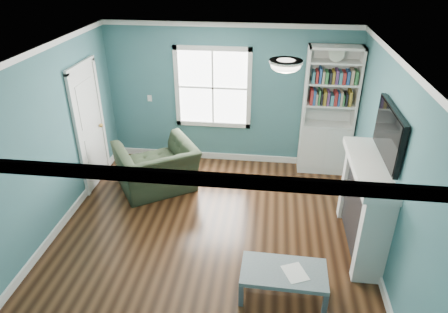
# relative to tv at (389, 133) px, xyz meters

# --- Properties ---
(floor) EXTENTS (5.00, 5.00, 0.00)m
(floor) POSITION_rel_tv_xyz_m (-2.20, -0.20, -1.72)
(floor) COLOR black
(floor) RESTS_ON ground
(room_walls) EXTENTS (5.00, 5.00, 5.00)m
(room_walls) POSITION_rel_tv_xyz_m (-2.20, -0.20, -0.14)
(room_walls) COLOR #39656F
(room_walls) RESTS_ON ground
(trim) EXTENTS (4.50, 5.00, 2.60)m
(trim) POSITION_rel_tv_xyz_m (-2.20, -0.20, -0.49)
(trim) COLOR white
(trim) RESTS_ON ground
(window) EXTENTS (1.40, 0.06, 1.50)m
(window) POSITION_rel_tv_xyz_m (-2.50, 2.29, -0.27)
(window) COLOR white
(window) RESTS_ON room_walls
(bookshelf) EXTENTS (0.90, 0.35, 2.31)m
(bookshelf) POSITION_rel_tv_xyz_m (-0.43, 2.10, -0.80)
(bookshelf) COLOR silver
(bookshelf) RESTS_ON ground
(fireplace) EXTENTS (0.44, 1.58, 1.30)m
(fireplace) POSITION_rel_tv_xyz_m (-0.12, 0.00, -1.09)
(fireplace) COLOR black
(fireplace) RESTS_ON ground
(tv) EXTENTS (0.06, 1.10, 0.65)m
(tv) POSITION_rel_tv_xyz_m (0.00, 0.00, 0.00)
(tv) COLOR black
(tv) RESTS_ON fireplace
(door) EXTENTS (0.12, 0.98, 2.17)m
(door) POSITION_rel_tv_xyz_m (-4.42, 1.20, -0.65)
(door) COLOR silver
(door) RESTS_ON ground
(ceiling_fixture) EXTENTS (0.38, 0.38, 0.15)m
(ceiling_fixture) POSITION_rel_tv_xyz_m (-1.30, -0.10, 0.82)
(ceiling_fixture) COLOR white
(ceiling_fixture) RESTS_ON room_walls
(light_switch) EXTENTS (0.08, 0.01, 0.12)m
(light_switch) POSITION_rel_tv_xyz_m (-3.70, 2.28, -0.52)
(light_switch) COLOR white
(light_switch) RESTS_ON room_walls
(recliner) EXTENTS (1.48, 1.36, 1.08)m
(recliner) POSITION_rel_tv_xyz_m (-3.30, 1.09, -1.18)
(recliner) COLOR #222C1B
(recliner) RESTS_ON ground
(coffee_table) EXTENTS (1.02, 0.57, 0.37)m
(coffee_table) POSITION_rel_tv_xyz_m (-1.17, -1.04, -1.41)
(coffee_table) COLOR #494F57
(coffee_table) RESTS_ON ground
(paper_sheet) EXTENTS (0.34, 0.37, 0.00)m
(paper_sheet) POSITION_rel_tv_xyz_m (-1.05, -1.06, -1.36)
(paper_sheet) COLOR white
(paper_sheet) RESTS_ON coffee_table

